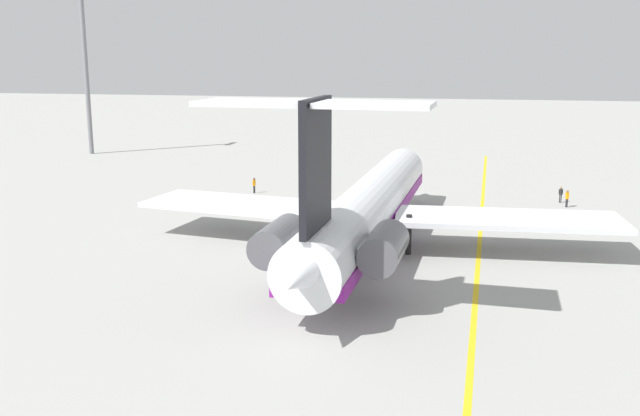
# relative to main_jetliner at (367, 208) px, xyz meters

# --- Properties ---
(ground) EXTENTS (391.70, 391.70, 0.00)m
(ground) POSITION_rel_main_jetliner_xyz_m (3.64, -10.94, -3.46)
(ground) COLOR #9E9E99
(main_jetliner) EXTENTS (43.53, 38.71, 12.69)m
(main_jetliner) POSITION_rel_main_jetliner_xyz_m (0.00, 0.00, 0.00)
(main_jetliner) COLOR silver
(main_jetliner) RESTS_ON ground
(ground_crew_near_nose) EXTENTS (0.35, 0.33, 1.77)m
(ground_crew_near_nose) POSITION_rel_main_jetliner_xyz_m (20.33, -17.09, -2.34)
(ground_crew_near_nose) COLOR black
(ground_crew_near_nose) RESTS_ON ground
(ground_crew_near_tail) EXTENTS (0.39, 0.27, 1.71)m
(ground_crew_near_tail) POSITION_rel_main_jetliner_xyz_m (20.62, 15.75, -2.38)
(ground_crew_near_tail) COLOR black
(ground_crew_near_tail) RESTS_ON ground
(ground_crew_starboard) EXTENTS (0.27, 0.42, 1.68)m
(ground_crew_starboard) POSITION_rel_main_jetliner_xyz_m (22.53, -16.72, -2.40)
(ground_crew_starboard) COLOR black
(ground_crew_starboard) RESTS_ON ground
(taxiway_centreline) EXTENTS (109.68, 2.23, 0.01)m
(taxiway_centreline) POSITION_rel_main_jetliner_xyz_m (1.22, -8.55, -3.46)
(taxiway_centreline) COLOR gold
(taxiway_centreline) RESTS_ON ground
(light_mast) EXTENTS (4.00, 0.70, 27.61)m
(light_mast) POSITION_rel_main_jetliner_xyz_m (45.59, 50.14, 11.57)
(light_mast) COLOR slate
(light_mast) RESTS_ON ground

